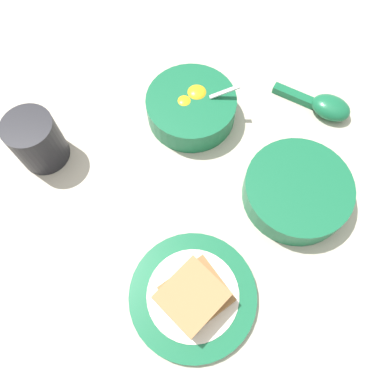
{
  "coord_description": "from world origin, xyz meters",
  "views": [
    {
      "loc": [
        0.31,
        0.29,
        0.58
      ],
      "look_at": [
        0.13,
        0.13,
        0.02
      ],
      "focal_mm": 35.0,
      "sensor_mm": 36.0,
      "label": 1
    }
  ],
  "objects": [
    {
      "name": "egg_bowl",
      "position": [
        0.01,
        0.02,
        0.03
      ],
      "size": [
        0.16,
        0.16,
        0.07
      ],
      "color": "#196B42",
      "rests_on": "ground_plane"
    },
    {
      "name": "soup_spoon",
      "position": [
        -0.17,
        0.19,
        0.01
      ],
      "size": [
        0.07,
        0.15,
        0.03
      ],
      "color": "#196B42",
      "rests_on": "ground_plane"
    },
    {
      "name": "drinking_cup",
      "position": [
        0.24,
        -0.12,
        0.05
      ],
      "size": [
        0.08,
        0.08,
        0.09
      ],
      "color": "black",
      "rests_on": "ground_plane"
    },
    {
      "name": "ground_plane",
      "position": [
        0.0,
        0.0,
        0.0
      ],
      "size": [
        3.0,
        3.0,
        0.0
      ],
      "primitive_type": "plane",
      "color": "beige"
    },
    {
      "name": "congee_bowl",
      "position": [
        0.01,
        0.25,
        0.02
      ],
      "size": [
        0.17,
        0.17,
        0.04
      ],
      "color": "#196B42",
      "rests_on": "ground_plane"
    },
    {
      "name": "toast_plate",
      "position": [
        0.25,
        0.24,
        0.01
      ],
      "size": [
        0.19,
        0.19,
        0.01
      ],
      "color": "#196B42",
      "rests_on": "ground_plane"
    },
    {
      "name": "toast_sandwich",
      "position": [
        0.25,
        0.24,
        0.03
      ],
      "size": [
        0.1,
        0.1,
        0.04
      ],
      "color": "#9E7042",
      "rests_on": "toast_plate"
    }
  ]
}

